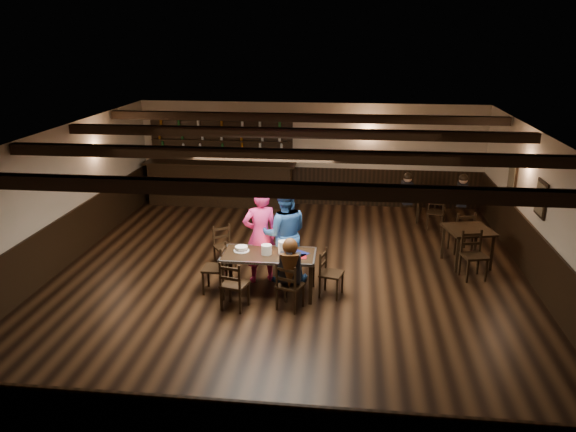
# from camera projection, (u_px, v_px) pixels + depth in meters

# --- Properties ---
(ground) EXTENTS (10.00, 10.00, 0.00)m
(ground) POSITION_uv_depth(u_px,v_px,m) (288.00, 281.00, 10.48)
(ground) COLOR black
(ground) RESTS_ON ground
(room_shell) EXTENTS (9.02, 10.02, 2.71)m
(room_shell) POSITION_uv_depth(u_px,v_px,m) (289.00, 190.00, 9.97)
(room_shell) COLOR beige
(room_shell) RESTS_ON ground
(dining_table) EXTENTS (1.64, 0.84, 0.75)m
(dining_table) POSITION_uv_depth(u_px,v_px,m) (269.00, 258.00, 9.78)
(dining_table) COLOR black
(dining_table) RESTS_ON ground
(chair_near_left) EXTENTS (0.48, 0.47, 0.86)m
(chair_near_left) POSITION_uv_depth(u_px,v_px,m) (232.00, 282.00, 9.22)
(chair_near_left) COLOR black
(chair_near_left) RESTS_ON ground
(chair_near_right) EXTENTS (0.50, 0.49, 0.84)m
(chair_near_right) POSITION_uv_depth(u_px,v_px,m) (288.00, 283.00, 9.22)
(chair_near_right) COLOR black
(chair_near_right) RESTS_ON ground
(chair_end_left) EXTENTS (0.40, 0.42, 0.89)m
(chair_end_left) POSITION_uv_depth(u_px,v_px,m) (219.00, 265.00, 9.88)
(chair_end_left) COLOR black
(chair_end_left) RESTS_ON ground
(chair_end_right) EXTENTS (0.45, 0.47, 0.83)m
(chair_end_right) POSITION_uv_depth(u_px,v_px,m) (328.00, 270.00, 9.76)
(chair_end_right) COLOR black
(chair_end_right) RESTS_ON ground
(chair_far_pushed) EXTENTS (0.51, 0.51, 0.81)m
(chair_far_pushed) POSITION_uv_depth(u_px,v_px,m) (223.00, 242.00, 11.05)
(chair_far_pushed) COLOR black
(chair_far_pushed) RESTS_ON ground
(woman_pink) EXTENTS (0.76, 0.64, 1.78)m
(woman_pink) POSITION_uv_depth(u_px,v_px,m) (260.00, 235.00, 10.22)
(woman_pink) COLOR #F230A2
(woman_pink) RESTS_ON ground
(man_blue) EXTENTS (1.00, 0.84, 1.84)m
(man_blue) POSITION_uv_depth(u_px,v_px,m) (284.00, 234.00, 10.22)
(man_blue) COLOR #1F4F88
(man_blue) RESTS_ON ground
(seated_person) EXTENTS (0.34, 0.51, 0.83)m
(seated_person) POSITION_uv_depth(u_px,v_px,m) (290.00, 263.00, 9.15)
(seated_person) COLOR black
(seated_person) RESTS_ON ground
(cake) EXTENTS (0.28, 0.28, 0.09)m
(cake) POSITION_uv_depth(u_px,v_px,m) (241.00, 249.00, 9.86)
(cake) COLOR white
(cake) RESTS_ON dining_table
(plate_stack_a) EXTENTS (0.18, 0.18, 0.17)m
(plate_stack_a) POSITION_uv_depth(u_px,v_px,m) (267.00, 249.00, 9.71)
(plate_stack_a) COLOR white
(plate_stack_a) RESTS_ON dining_table
(plate_stack_b) EXTENTS (0.19, 0.19, 0.22)m
(plate_stack_b) POSITION_uv_depth(u_px,v_px,m) (284.00, 247.00, 9.75)
(plate_stack_b) COLOR white
(plate_stack_b) RESTS_ON dining_table
(tea_light) EXTENTS (0.05, 0.05, 0.06)m
(tea_light) POSITION_uv_depth(u_px,v_px,m) (271.00, 250.00, 9.86)
(tea_light) COLOR #A5A8AD
(tea_light) RESTS_ON dining_table
(salt_shaker) EXTENTS (0.04, 0.04, 0.09)m
(salt_shaker) POSITION_uv_depth(u_px,v_px,m) (289.00, 253.00, 9.64)
(salt_shaker) COLOR silver
(salt_shaker) RESTS_ON dining_table
(pepper_shaker) EXTENTS (0.03, 0.03, 0.08)m
(pepper_shaker) POSITION_uv_depth(u_px,v_px,m) (296.00, 254.00, 9.62)
(pepper_shaker) COLOR #A5A8AD
(pepper_shaker) RESTS_ON dining_table
(drink_glass) EXTENTS (0.06, 0.06, 0.09)m
(drink_glass) POSITION_uv_depth(u_px,v_px,m) (286.00, 248.00, 9.86)
(drink_glass) COLOR silver
(drink_glass) RESTS_ON dining_table
(menu_red) EXTENTS (0.35, 0.26, 0.00)m
(menu_red) POSITION_uv_depth(u_px,v_px,m) (297.00, 256.00, 9.63)
(menu_red) COLOR maroon
(menu_red) RESTS_ON dining_table
(menu_blue) EXTENTS (0.40, 0.37, 0.00)m
(menu_blue) POSITION_uv_depth(u_px,v_px,m) (299.00, 253.00, 9.78)
(menu_blue) COLOR #0E1348
(menu_blue) RESTS_ON dining_table
(bar_counter) EXTENTS (3.99, 0.70, 2.20)m
(bar_counter) POSITION_uv_depth(u_px,v_px,m) (221.00, 177.00, 14.96)
(bar_counter) COLOR black
(bar_counter) RESTS_ON ground
(back_table_a) EXTENTS (1.03, 1.03, 0.75)m
(back_table_a) POSITION_uv_depth(u_px,v_px,m) (468.00, 233.00, 11.02)
(back_table_a) COLOR black
(back_table_a) RESTS_ON ground
(back_table_b) EXTENTS (0.88, 0.88, 0.75)m
(back_table_b) POSITION_uv_depth(u_px,v_px,m) (433.00, 195.00, 13.61)
(back_table_b) COLOR black
(back_table_b) RESTS_ON ground
(bg_patron_left) EXTENTS (0.28, 0.39, 0.75)m
(bg_patron_left) POSITION_uv_depth(u_px,v_px,m) (407.00, 188.00, 13.49)
(bg_patron_left) COLOR black
(bg_patron_left) RESTS_ON ground
(bg_patron_right) EXTENTS (0.27, 0.40, 0.77)m
(bg_patron_right) POSITION_uv_depth(u_px,v_px,m) (462.00, 190.00, 13.32)
(bg_patron_right) COLOR black
(bg_patron_right) RESTS_ON ground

